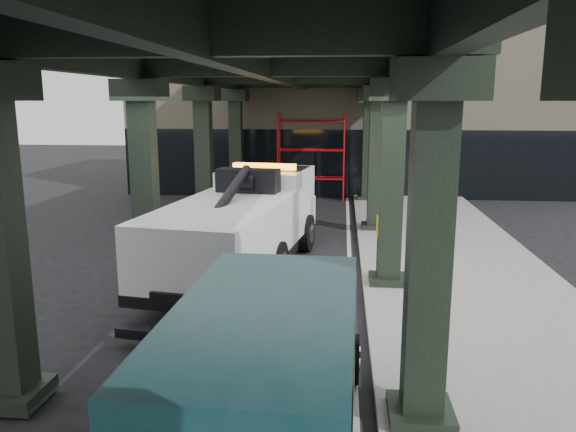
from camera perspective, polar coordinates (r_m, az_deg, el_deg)
The scene contains 8 objects.
ground at distance 12.25m, azimuth -1.62°, elevation -9.94°, with size 90.00×90.00×0.00m, color black.
sidewalk at distance 14.35m, azimuth 17.71°, elevation -6.92°, with size 5.00×40.00×0.15m, color gray.
lane_stripe at distance 14.04m, azimuth 6.36°, elevation -7.13°, with size 0.12×38.00×0.01m, color silver.
viaduct at distance 13.46m, azimuth -2.41°, elevation 15.70°, with size 7.40×32.00×6.40m.
building at distance 31.31m, azimuth 6.69°, elevation 10.62°, with size 22.00×10.00×8.00m, color #C6B793.
scaffolding at distance 26.09m, azimuth 2.38°, elevation 6.35°, with size 3.08×0.88×4.00m.
tow_truck at distance 14.88m, azimuth -4.42°, elevation -0.48°, with size 3.58×8.93×2.85m.
towed_van at distance 7.10m, azimuth -1.93°, elevation -16.07°, with size 2.37×5.58×2.24m.
Camera 1 is at (1.44, -11.30, 4.50)m, focal length 35.00 mm.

